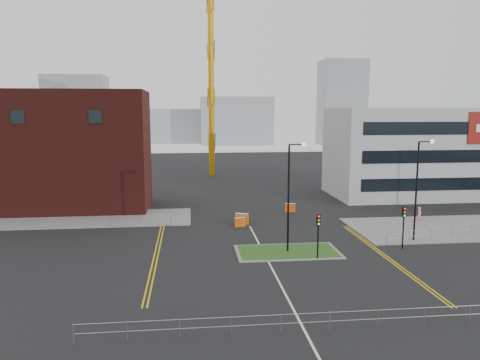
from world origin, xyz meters
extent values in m
plane|color=black|center=(0.00, 0.00, 0.00)|extent=(200.00, 200.00, 0.00)
cube|color=slate|center=(-20.00, 22.00, 0.06)|extent=(28.00, 8.00, 0.12)
cube|color=slate|center=(22.00, 14.00, 0.06)|extent=(24.00, 10.00, 0.12)
cube|color=slate|center=(2.00, 8.00, 0.04)|extent=(8.60, 4.60, 0.08)
cube|color=#244617|center=(2.00, 8.00, 0.06)|extent=(8.00, 4.00, 0.12)
cube|color=#491512|center=(-20.00, 28.00, 7.00)|extent=(18.00, 10.00, 14.00)
cube|color=black|center=(-24.00, 22.98, 11.00)|extent=(1.40, 0.10, 1.40)
cube|color=black|center=(-16.00, 22.98, 11.00)|extent=(1.40, 0.10, 1.40)
cube|color=#B0B3B5|center=(26.00, 32.00, 6.00)|extent=(25.00, 12.00, 12.00)
cube|color=black|center=(26.00, 25.98, 2.50)|extent=(22.00, 0.10, 1.60)
cube|color=black|center=(26.00, 25.98, 6.00)|extent=(22.00, 0.10, 1.60)
cube|color=black|center=(26.00, 25.98, 9.50)|extent=(22.00, 0.10, 1.60)
cylinder|color=orange|center=(-2.00, 55.00, 19.13)|extent=(1.00, 1.00, 38.26)
cylinder|color=black|center=(2.00, 8.00, 4.50)|extent=(0.16, 0.16, 9.00)
cylinder|color=black|center=(2.60, 8.00, 9.00)|extent=(1.20, 0.10, 0.10)
sphere|color=silver|center=(3.20, 8.00, 9.00)|extent=(0.36, 0.36, 0.36)
cylinder|color=black|center=(14.00, 10.00, 4.50)|extent=(0.16, 0.16, 9.00)
cylinder|color=black|center=(14.60, 10.00, 9.00)|extent=(1.20, 0.10, 0.10)
sphere|color=silver|center=(15.20, 10.00, 9.00)|extent=(0.36, 0.36, 0.36)
cylinder|color=black|center=(4.00, 6.00, 1.50)|extent=(0.12, 0.12, 3.00)
cube|color=black|center=(4.00, 6.00, 3.20)|extent=(0.28, 0.22, 0.90)
sphere|color=red|center=(4.00, 5.87, 3.50)|extent=(0.18, 0.18, 0.18)
sphere|color=orange|center=(4.00, 5.87, 3.20)|extent=(0.18, 0.18, 0.18)
sphere|color=#0CCC33|center=(4.00, 5.87, 2.90)|extent=(0.18, 0.18, 0.18)
cylinder|color=black|center=(12.00, 8.00, 1.50)|extent=(0.12, 0.12, 3.00)
cube|color=black|center=(12.00, 8.00, 3.20)|extent=(0.28, 0.22, 0.90)
sphere|color=red|center=(12.00, 7.87, 3.50)|extent=(0.18, 0.18, 0.18)
sphere|color=orange|center=(12.00, 7.87, 3.20)|extent=(0.18, 0.18, 0.18)
sphere|color=#0CCC33|center=(12.00, 7.87, 2.90)|extent=(0.18, 0.18, 0.18)
cylinder|color=gray|center=(0.00, -6.00, 1.05)|extent=(24.00, 0.04, 0.04)
cylinder|color=gray|center=(0.00, -6.00, 0.55)|extent=(24.00, 0.04, 0.04)
cylinder|color=gray|center=(-12.00, -6.00, 0.55)|extent=(0.05, 0.05, 1.10)
cylinder|color=gray|center=(-11.00, 18.00, 1.05)|extent=(6.00, 0.04, 0.04)
cylinder|color=gray|center=(-11.00, 18.00, 0.55)|extent=(6.00, 0.04, 0.04)
cylinder|color=gray|center=(-14.00, 18.00, 0.55)|extent=(0.05, 0.05, 1.10)
cylinder|color=gray|center=(-8.00, 18.00, 0.55)|extent=(0.05, 0.05, 1.10)
cylinder|color=gray|center=(20.50, 11.50, 1.05)|extent=(19.01, 5.04, 0.04)
cylinder|color=gray|center=(20.50, 11.50, 0.55)|extent=(19.01, 5.04, 0.04)
cylinder|color=gray|center=(11.00, 9.00, 0.55)|extent=(0.05, 0.05, 1.10)
cube|color=silver|center=(0.00, 2.00, 0.01)|extent=(0.15, 30.00, 0.01)
cube|color=gold|center=(-9.00, 10.00, 0.01)|extent=(0.12, 24.00, 0.01)
cube|color=gold|center=(-8.70, 10.00, 0.01)|extent=(0.12, 24.00, 0.01)
cube|color=gold|center=(9.50, 6.00, 0.01)|extent=(0.12, 20.00, 0.01)
cube|color=gold|center=(9.80, 6.00, 0.01)|extent=(0.12, 20.00, 0.01)
cube|color=gray|center=(-40.00, 120.00, 11.00)|extent=(18.00, 12.00, 22.00)
cube|color=gray|center=(10.00, 130.00, 8.00)|extent=(24.00, 12.00, 16.00)
cube|color=gray|center=(45.00, 125.00, 14.00)|extent=(14.00, 12.00, 28.00)
cube|color=gray|center=(-8.00, 140.00, 6.00)|extent=(30.00, 12.00, 12.00)
imported|color=pink|center=(18.12, 17.05, 0.80)|extent=(0.69, 0.67, 1.59)
cube|color=#D35A0B|center=(-1.00, 17.02, 0.46)|extent=(1.15, 0.52, 0.92)
cube|color=silver|center=(-1.00, 17.02, 0.87)|extent=(1.15, 0.52, 0.11)
cube|color=orange|center=(-0.72, 18.01, 0.56)|extent=(1.42, 0.96, 1.13)
cube|color=silver|center=(-0.72, 18.01, 1.07)|extent=(1.42, 0.96, 0.14)
cube|color=#F2500D|center=(5.54, 23.23, 0.49)|extent=(1.24, 0.66, 0.98)
cube|color=silver|center=(5.54, 23.23, 0.93)|extent=(1.24, 0.66, 0.12)
camera|label=1|loc=(-6.01, -28.97, 11.78)|focal=35.00mm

